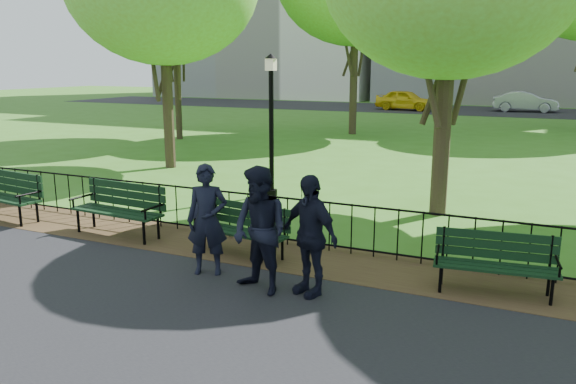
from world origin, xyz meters
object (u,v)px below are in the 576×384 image
at_px(lamppost, 271,120).
at_px(person_left, 207,220).
at_px(park_bench_left_a, 121,203).
at_px(park_bench_right_a, 496,257).
at_px(taxi, 405,100).
at_px(person_right, 309,235).
at_px(person_mid, 260,231).
at_px(park_bench_left_b, 8,190).
at_px(sedan_silver, 525,102).
at_px(park_bench_main, 224,219).

xyz_separation_m(lamppost, person_left, (1.46, -5.21, -1.00)).
height_order(park_bench_left_a, park_bench_right_a, park_bench_left_a).
bearing_deg(park_bench_left_a, taxi, 97.05).
height_order(park_bench_left_a, lamppost, lamppost).
height_order(person_right, taxi, person_right).
bearing_deg(park_bench_right_a, lamppost, 136.45).
bearing_deg(park_bench_right_a, person_mid, -162.60).
bearing_deg(person_mid, park_bench_right_a, 42.97).
bearing_deg(taxi, lamppost, -165.30).
distance_m(park_bench_left_b, person_left, 5.68).
height_order(park_bench_left_b, person_right, person_right).
bearing_deg(lamppost, park_bench_right_a, -36.74).
xyz_separation_m(lamppost, taxi, (-3.09, 27.92, -1.15)).
distance_m(person_right, sedan_silver, 35.21).
bearing_deg(person_mid, park_bench_left_b, -172.42).
bearing_deg(sedan_silver, park_bench_right_a, 177.02).
xyz_separation_m(park_bench_main, person_right, (2.03, -1.07, 0.27)).
bearing_deg(sedan_silver, person_right, 173.08).
height_order(park_bench_right_a, taxi, taxi).
bearing_deg(person_right, taxi, 124.67).
xyz_separation_m(person_mid, sedan_silver, (2.18, 35.41, -0.22)).
distance_m(park_bench_left_b, sedan_silver, 35.22).
distance_m(park_bench_right_a, person_right, 2.66).
height_order(park_bench_left_b, sedan_silver, sedan_silver).
height_order(park_bench_left_b, lamppost, lamppost).
height_order(person_left, sedan_silver, person_left).
xyz_separation_m(lamppost, person_mid, (2.54, -5.53, -0.96)).
bearing_deg(taxi, park_bench_right_a, -156.50).
height_order(park_bench_left_a, person_left, person_left).
relative_size(park_bench_right_a, taxi, 0.41).
bearing_deg(person_mid, park_bench_main, 155.30).
relative_size(person_mid, sedan_silver, 0.43).
relative_size(lamppost, person_left, 2.00).
distance_m(person_left, sedan_silver, 35.24).
distance_m(person_right, taxi, 33.80).
distance_m(park_bench_left_a, person_left, 2.84).
xyz_separation_m(park_bench_right_a, taxi, (-8.67, 32.09, 0.18)).
bearing_deg(person_right, park_bench_left_a, -170.77).
relative_size(park_bench_left_b, person_right, 1.13).
relative_size(person_left, person_mid, 0.95).
relative_size(park_bench_right_a, person_right, 1.00).
height_order(person_left, person_right, person_right).
height_order(park_bench_right_a, person_left, person_left).
distance_m(park_bench_right_a, person_left, 4.26).
relative_size(park_bench_left_a, person_mid, 1.07).
height_order(park_bench_main, taxi, taxi).
bearing_deg(sedan_silver, person_mid, 172.05).
relative_size(park_bench_main, park_bench_left_b, 0.95).
bearing_deg(park_bench_right_a, park_bench_main, 173.93).
xyz_separation_m(person_right, sedan_silver, (1.53, 35.17, -0.17)).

